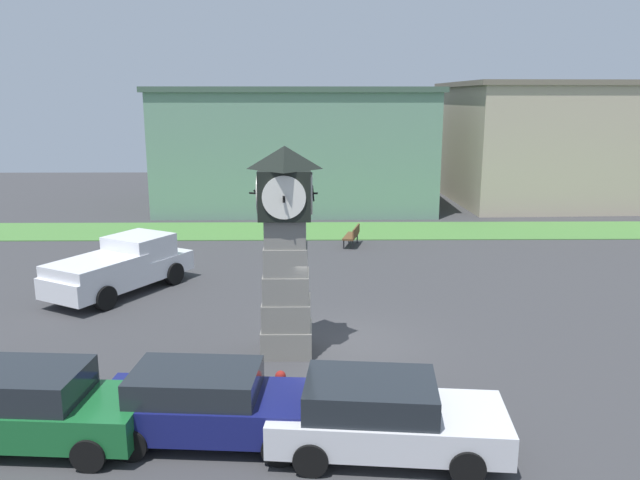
{
  "coord_description": "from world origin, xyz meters",
  "views": [
    {
      "loc": [
        -0.83,
        -16.04,
        6.6
      ],
      "look_at": [
        -0.6,
        1.79,
        2.51
      ],
      "focal_mm": 35.0,
      "sensor_mm": 36.0,
      "label": 1
    }
  ],
  "objects_px": {
    "clock_tower": "(286,250)",
    "bollard_mid_row": "(281,389)",
    "car_near_tower": "(209,404)",
    "bollard_near_tower": "(231,378)",
    "car_by_building": "(383,416)",
    "bench": "(353,235)",
    "pickup_truck": "(121,266)",
    "car_navy_sedan": "(41,407)"
  },
  "relations": [
    {
      "from": "bollard_near_tower",
      "to": "car_by_building",
      "type": "bearing_deg",
      "value": -35.01
    },
    {
      "from": "bollard_near_tower",
      "to": "clock_tower",
      "type": "bearing_deg",
      "value": 66.45
    },
    {
      "from": "car_navy_sedan",
      "to": "bench",
      "type": "xyz_separation_m",
      "value": [
        7.08,
        16.54,
        -0.26
      ]
    },
    {
      "from": "bollard_near_tower",
      "to": "car_navy_sedan",
      "type": "bearing_deg",
      "value": -151.79
    },
    {
      "from": "pickup_truck",
      "to": "bench",
      "type": "distance_m",
      "value": 10.83
    },
    {
      "from": "car_by_building",
      "to": "pickup_truck",
      "type": "height_order",
      "value": "pickup_truck"
    },
    {
      "from": "car_navy_sedan",
      "to": "car_by_building",
      "type": "bearing_deg",
      "value": -3.19
    },
    {
      "from": "bollard_near_tower",
      "to": "bollard_mid_row",
      "type": "bearing_deg",
      "value": -21.62
    },
    {
      "from": "car_near_tower",
      "to": "bench",
      "type": "height_order",
      "value": "car_near_tower"
    },
    {
      "from": "car_navy_sedan",
      "to": "pickup_truck",
      "type": "xyz_separation_m",
      "value": [
        -1.34,
        9.75,
        0.15
      ]
    },
    {
      "from": "bollard_mid_row",
      "to": "bench",
      "type": "relative_size",
      "value": 0.51
    },
    {
      "from": "bollard_near_tower",
      "to": "bench",
      "type": "relative_size",
      "value": 0.59
    },
    {
      "from": "clock_tower",
      "to": "bollard_near_tower",
      "type": "relative_size",
      "value": 5.52
    },
    {
      "from": "car_navy_sedan",
      "to": "pickup_truck",
      "type": "distance_m",
      "value": 9.84
    },
    {
      "from": "car_navy_sedan",
      "to": "bench",
      "type": "distance_m",
      "value": 17.99
    },
    {
      "from": "bollard_mid_row",
      "to": "car_by_building",
      "type": "bearing_deg",
      "value": -41.08
    },
    {
      "from": "pickup_truck",
      "to": "bench",
      "type": "xyz_separation_m",
      "value": [
        8.42,
        6.79,
        -0.41
      ]
    },
    {
      "from": "car_navy_sedan",
      "to": "bollard_mid_row",
      "type": "bearing_deg",
      "value": 16.93
    },
    {
      "from": "clock_tower",
      "to": "bollard_near_tower",
      "type": "bearing_deg",
      "value": -113.55
    },
    {
      "from": "bollard_mid_row",
      "to": "pickup_truck",
      "type": "xyz_separation_m",
      "value": [
        -5.9,
        8.36,
        0.49
      ]
    },
    {
      "from": "bollard_near_tower",
      "to": "car_by_building",
      "type": "height_order",
      "value": "car_by_building"
    },
    {
      "from": "bollard_mid_row",
      "to": "car_near_tower",
      "type": "relative_size",
      "value": 0.19
    },
    {
      "from": "pickup_truck",
      "to": "bollard_near_tower",
      "type": "bearing_deg",
      "value": -58.95
    },
    {
      "from": "car_navy_sedan",
      "to": "bench",
      "type": "bearing_deg",
      "value": 66.82
    },
    {
      "from": "clock_tower",
      "to": "car_near_tower",
      "type": "height_order",
      "value": "clock_tower"
    },
    {
      "from": "car_by_building",
      "to": "pickup_truck",
      "type": "bearing_deg",
      "value": 128.02
    },
    {
      "from": "bollard_mid_row",
      "to": "car_near_tower",
      "type": "bearing_deg",
      "value": -136.92
    },
    {
      "from": "clock_tower",
      "to": "car_near_tower",
      "type": "xyz_separation_m",
      "value": [
        -1.35,
        -4.33,
        -2.04
      ]
    },
    {
      "from": "bench",
      "to": "bollard_near_tower",
      "type": "bearing_deg",
      "value": -103.98
    },
    {
      "from": "pickup_truck",
      "to": "car_by_building",
      "type": "bearing_deg",
      "value": -51.98
    },
    {
      "from": "car_near_tower",
      "to": "car_by_building",
      "type": "height_order",
      "value": "car_near_tower"
    },
    {
      "from": "car_near_tower",
      "to": "bollard_near_tower",
      "type": "bearing_deg",
      "value": 83.24
    },
    {
      "from": "clock_tower",
      "to": "car_navy_sedan",
      "type": "bearing_deg",
      "value": -135.65
    },
    {
      "from": "car_by_building",
      "to": "bench",
      "type": "relative_size",
      "value": 2.73
    },
    {
      "from": "clock_tower",
      "to": "pickup_truck",
      "type": "height_order",
      "value": "clock_tower"
    },
    {
      "from": "bollard_mid_row",
      "to": "car_near_tower",
      "type": "xyz_separation_m",
      "value": [
        -1.34,
        -1.25,
        0.32
      ]
    },
    {
      "from": "clock_tower",
      "to": "pickup_truck",
      "type": "bearing_deg",
      "value": 138.2
    },
    {
      "from": "car_near_tower",
      "to": "clock_tower",
      "type": "bearing_deg",
      "value": 72.71
    },
    {
      "from": "bollard_mid_row",
      "to": "bollard_near_tower",
      "type": "bearing_deg",
      "value": 158.38
    },
    {
      "from": "bench",
      "to": "car_near_tower",
      "type": "bearing_deg",
      "value": -103.24
    },
    {
      "from": "clock_tower",
      "to": "bollard_mid_row",
      "type": "bearing_deg",
      "value": -90.23
    },
    {
      "from": "clock_tower",
      "to": "car_by_building",
      "type": "height_order",
      "value": "clock_tower"
    }
  ]
}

